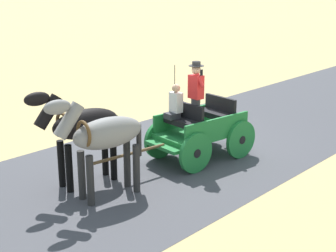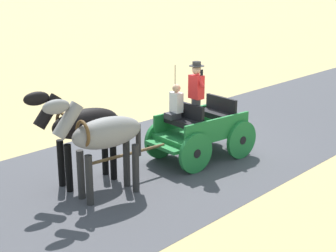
# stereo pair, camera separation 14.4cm
# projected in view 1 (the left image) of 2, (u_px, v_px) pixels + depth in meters

# --- Properties ---
(ground_plane) EXTENTS (200.00, 200.00, 0.00)m
(ground_plane) POSITION_uv_depth(u_px,v_px,m) (194.00, 149.00, 13.24)
(ground_plane) COLOR tan
(road_surface) EXTENTS (5.82, 160.00, 0.01)m
(road_surface) POSITION_uv_depth(u_px,v_px,m) (194.00, 149.00, 13.24)
(road_surface) COLOR #424247
(road_surface) RESTS_ON ground
(horse_drawn_carriage) EXTENTS (1.70, 4.51, 2.50)m
(horse_drawn_carriage) POSITION_uv_depth(u_px,v_px,m) (198.00, 127.00, 12.36)
(horse_drawn_carriage) COLOR #1E7233
(horse_drawn_carriage) RESTS_ON ground
(horse_near_side) EXTENTS (0.83, 2.15, 2.21)m
(horse_near_side) POSITION_uv_depth(u_px,v_px,m) (103.00, 136.00, 10.04)
(horse_near_side) COLOR gray
(horse_near_side) RESTS_ON ground
(horse_off_side) EXTENTS (0.80, 2.15, 2.21)m
(horse_off_side) POSITION_uv_depth(u_px,v_px,m) (81.00, 127.00, 10.67)
(horse_off_side) COLOR black
(horse_off_side) RESTS_ON ground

